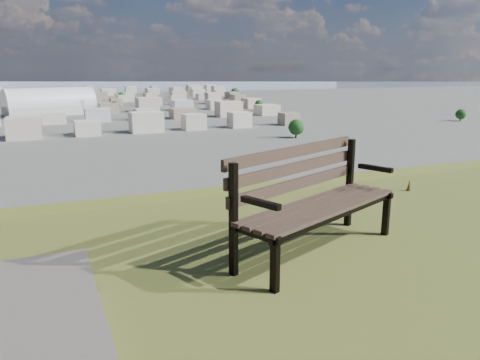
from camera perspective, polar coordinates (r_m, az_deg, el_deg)
name	(u,v)px	position (r m, az deg, el deg)	size (l,w,h in m)	color
park_bench	(311,194)	(4.61, 8.69, -1.71)	(2.04, 1.34, 1.03)	#403225
grass_tufts	(463,328)	(3.53, 25.54, -15.98)	(12.49, 7.38, 0.28)	brown
arena	(50,106)	(303.76, -22.14, 8.31)	(53.31, 32.66, 20.96)	#BAB9B5
city_blocks	(44,100)	(397.16, -22.74, 9.03)	(395.00, 361.00, 7.00)	beige
bay_water	(41,85)	(902.43, -23.10, 10.66)	(2400.00, 700.00, 0.12)	#8093A3
far_hills	(14,69)	(1406.17, -25.84, 12.05)	(2050.00, 340.00, 60.00)	#8796A8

